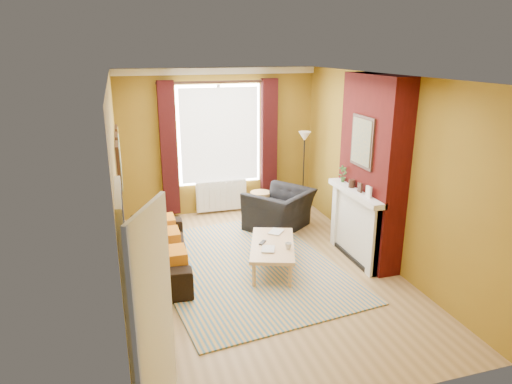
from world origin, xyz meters
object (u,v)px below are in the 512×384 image
Objects in this scene: armchair at (279,210)px; floor_lamp at (304,149)px; wicker_stool at (261,204)px; sofa at (159,250)px; coffee_table at (273,246)px.

armchair is 0.67× the size of floor_lamp.
wicker_stool is (-0.14, 0.70, -0.11)m from armchair.
armchair is 1.34m from floor_lamp.
wicker_stool is at bearing -116.06° from armchair.
armchair is 2.22× the size of wicker_stool.
sofa reaches higher than coffee_table.
armchair is 1.63m from coffee_table.
coffee_table is at bearing -122.30° from floor_lamp.
coffee_table is at bearing -102.56° from sofa.
floor_lamp is (0.72, 0.64, 0.93)m from armchair.
coffee_table is 2.77× the size of wicker_stool.
sofa reaches higher than wicker_stool.
wicker_stool is at bearing 96.39° from coffee_table.
armchair reaches higher than coffee_table.
armchair is at bearing -138.19° from floor_lamp.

